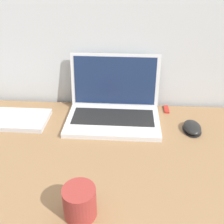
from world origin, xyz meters
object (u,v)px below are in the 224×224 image
Objects in this scene: laptop at (114,106)px; drink_cup at (78,202)px; computer_mouse at (192,128)px; usb_stick at (166,109)px.

laptop reaches higher than drink_cup.
computer_mouse is 0.17m from usb_stick.
computer_mouse reaches higher than usb_stick.
drink_cup is (-0.06, -0.49, -0.01)m from laptop.
usb_stick is at bearing 118.41° from computer_mouse.
drink_cup is at bearing -132.31° from computer_mouse.
drink_cup reaches higher than usb_stick.
usb_stick is at bearing 62.61° from drink_cup.
computer_mouse is at bearing -13.99° from laptop.
computer_mouse is at bearing -61.59° from usb_stick.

